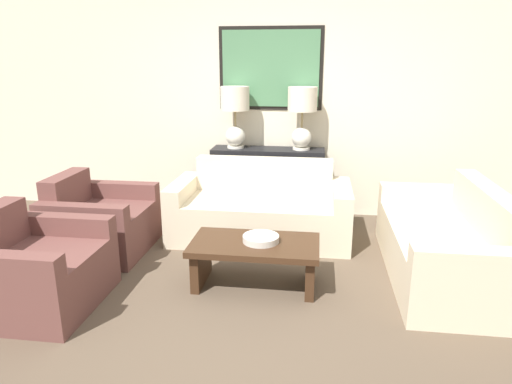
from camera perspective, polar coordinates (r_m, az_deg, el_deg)
The scene contains 11 objects.
ground_plane at distance 3.43m, azimuth -2.88°, elevation -15.34°, with size 20.00×20.00×0.00m, color brown.
back_wall at distance 5.43m, azimuth 1.86°, elevation 11.26°, with size 7.56×0.12×2.65m.
console_table at distance 5.34m, azimuth 1.48°, elevation 1.11°, with size 1.29×0.36×0.82m.
table_lamp_left at distance 5.24m, azimuth -2.63°, elevation 10.16°, with size 0.32×0.32×0.70m.
table_lamp_right at distance 5.15m, azimuth 5.80°, elevation 10.00°, with size 0.32×0.32×0.70m.
couch_by_back_wall at distance 4.75m, azimuth 0.60°, elevation -2.46°, with size 1.82×0.86×0.78m.
couch_by_side at distance 4.22m, azimuth 22.73°, elevation -6.20°, with size 0.86×1.82×0.78m.
coffee_table at distance 3.74m, azimuth -0.14°, elevation -7.77°, with size 1.03×0.57×0.38m.
decorative_bowl at distance 3.69m, azimuth 0.61°, elevation -5.85°, with size 0.29×0.29×0.05m.
armchair_near_back_wall at distance 4.67m, azimuth -18.95°, elevation -3.72°, with size 0.85×0.91×0.75m.
armchair_near_camera at distance 3.84m, azimuth -25.89°, elevation -8.87°, with size 0.85×0.91×0.75m.
Camera 1 is at (0.56, -2.87, 1.79)m, focal length 32.00 mm.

